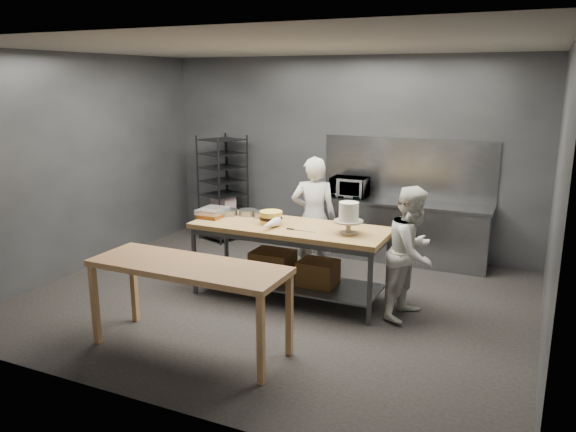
{
  "coord_description": "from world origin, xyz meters",
  "views": [
    {
      "loc": [
        2.87,
        -5.82,
        2.65
      ],
      "look_at": [
        0.13,
        0.11,
        1.05
      ],
      "focal_mm": 35.0,
      "sensor_mm": 36.0,
      "label": 1
    }
  ],
  "objects_px": {
    "microwave": "(350,187)",
    "layer_cake": "(271,218)",
    "chef_right": "(412,253)",
    "near_counter": "(188,272)",
    "frosted_cake_stand": "(349,215)",
    "work_table": "(290,253)",
    "chef_behind": "(314,218)",
    "speed_rack": "(223,189)"
  },
  "relations": [
    {
      "from": "near_counter",
      "to": "speed_rack",
      "type": "xyz_separation_m",
      "value": [
        -1.8,
        3.62,
        0.04
      ]
    },
    {
      "from": "speed_rack",
      "to": "frosted_cake_stand",
      "type": "distance_m",
      "value": 3.52
    },
    {
      "from": "chef_right",
      "to": "microwave",
      "type": "distance_m",
      "value": 2.44
    },
    {
      "from": "speed_rack",
      "to": "chef_behind",
      "type": "distance_m",
      "value": 2.38
    },
    {
      "from": "chef_right",
      "to": "microwave",
      "type": "xyz_separation_m",
      "value": [
        -1.41,
        1.97,
        0.29
      ]
    },
    {
      "from": "work_table",
      "to": "layer_cake",
      "type": "height_order",
      "value": "layer_cake"
    },
    {
      "from": "microwave",
      "to": "layer_cake",
      "type": "relative_size",
      "value": 1.94
    },
    {
      "from": "chef_behind",
      "to": "layer_cake",
      "type": "bearing_deg",
      "value": 57.48
    },
    {
      "from": "microwave",
      "to": "speed_rack",
      "type": "bearing_deg",
      "value": -177.91
    },
    {
      "from": "work_table",
      "to": "chef_behind",
      "type": "height_order",
      "value": "chef_behind"
    },
    {
      "from": "near_counter",
      "to": "frosted_cake_stand",
      "type": "xyz_separation_m",
      "value": [
        1.09,
        1.62,
        0.33
      ]
    },
    {
      "from": "work_table",
      "to": "layer_cake",
      "type": "xyz_separation_m",
      "value": [
        -0.25,
        -0.03,
        0.43
      ]
    },
    {
      "from": "speed_rack",
      "to": "frosted_cake_stand",
      "type": "height_order",
      "value": "speed_rack"
    },
    {
      "from": "work_table",
      "to": "frosted_cake_stand",
      "type": "distance_m",
      "value": 0.95
    },
    {
      "from": "near_counter",
      "to": "microwave",
      "type": "xyz_separation_m",
      "value": [
        0.4,
        3.7,
        0.24
      ]
    },
    {
      "from": "work_table",
      "to": "chef_right",
      "type": "height_order",
      "value": "chef_right"
    },
    {
      "from": "chef_right",
      "to": "microwave",
      "type": "bearing_deg",
      "value": 48.48
    },
    {
      "from": "near_counter",
      "to": "microwave",
      "type": "height_order",
      "value": "microwave"
    },
    {
      "from": "chef_behind",
      "to": "chef_right",
      "type": "bearing_deg",
      "value": 134.89
    },
    {
      "from": "chef_right",
      "to": "microwave",
      "type": "relative_size",
      "value": 2.79
    },
    {
      "from": "frosted_cake_stand",
      "to": "layer_cake",
      "type": "height_order",
      "value": "frosted_cake_stand"
    },
    {
      "from": "speed_rack",
      "to": "layer_cake",
      "type": "relative_size",
      "value": 6.27
    },
    {
      "from": "work_table",
      "to": "near_counter",
      "type": "height_order",
      "value": "work_table"
    },
    {
      "from": "chef_behind",
      "to": "frosted_cake_stand",
      "type": "bearing_deg",
      "value": 113.82
    },
    {
      "from": "work_table",
      "to": "near_counter",
      "type": "xyz_separation_m",
      "value": [
        -0.33,
        -1.68,
        0.24
      ]
    },
    {
      "from": "chef_right",
      "to": "layer_cake",
      "type": "relative_size",
      "value": 5.43
    },
    {
      "from": "near_counter",
      "to": "work_table",
      "type": "bearing_deg",
      "value": 78.91
    },
    {
      "from": "frosted_cake_stand",
      "to": "chef_right",
      "type": "bearing_deg",
      "value": 8.38
    },
    {
      "from": "microwave",
      "to": "layer_cake",
      "type": "distance_m",
      "value": 2.07
    },
    {
      "from": "work_table",
      "to": "chef_right",
      "type": "xyz_separation_m",
      "value": [
        1.48,
        0.05,
        0.18
      ]
    },
    {
      "from": "microwave",
      "to": "near_counter",
      "type": "bearing_deg",
      "value": -96.1
    },
    {
      "from": "frosted_cake_stand",
      "to": "speed_rack",
      "type": "bearing_deg",
      "value": 145.3
    },
    {
      "from": "chef_behind",
      "to": "layer_cake",
      "type": "xyz_separation_m",
      "value": [
        -0.22,
        -0.85,
        0.17
      ]
    },
    {
      "from": "work_table",
      "to": "chef_behind",
      "type": "bearing_deg",
      "value": 91.99
    },
    {
      "from": "chef_behind",
      "to": "layer_cake",
      "type": "distance_m",
      "value": 0.89
    },
    {
      "from": "frosted_cake_stand",
      "to": "microwave",
      "type": "bearing_deg",
      "value": 108.39
    },
    {
      "from": "work_table",
      "to": "speed_rack",
      "type": "xyz_separation_m",
      "value": [
        -2.13,
        1.94,
        0.28
      ]
    },
    {
      "from": "chef_right",
      "to": "speed_rack",
      "type": "bearing_deg",
      "value": 75.18
    },
    {
      "from": "frosted_cake_stand",
      "to": "layer_cake",
      "type": "relative_size",
      "value": 1.33
    },
    {
      "from": "microwave",
      "to": "work_table",
      "type": "bearing_deg",
      "value": -91.87
    },
    {
      "from": "chef_behind",
      "to": "chef_right",
      "type": "xyz_separation_m",
      "value": [
        1.51,
        -0.77,
        -0.07
      ]
    },
    {
      "from": "near_counter",
      "to": "layer_cake",
      "type": "bearing_deg",
      "value": 87.15
    }
  ]
}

